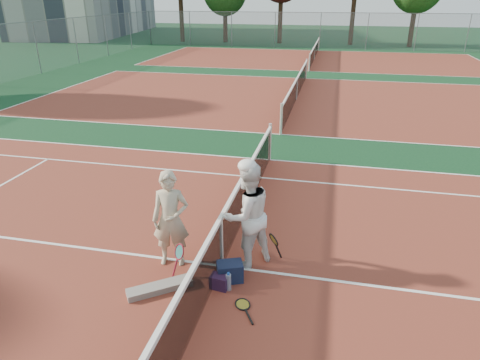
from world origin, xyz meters
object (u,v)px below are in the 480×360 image
(player_b, at_px, (247,215))
(sports_bag_purple, at_px, (220,282))
(net_main, at_px, (221,242))
(racket_black_held, at_px, (273,247))
(player_a, at_px, (171,219))
(racket_spare, at_px, (243,304))
(water_bottle, at_px, (229,282))
(racket_red, at_px, (180,260))
(sports_bag_navy, at_px, (230,272))

(player_b, relative_size, sports_bag_purple, 6.44)
(net_main, xyz_separation_m, racket_black_held, (0.87, 0.38, -0.23))
(player_a, distance_m, racket_spare, 1.92)
(player_b, bearing_deg, player_a, -30.02)
(water_bottle, bearing_deg, player_a, 154.46)
(racket_spare, bearing_deg, player_b, -22.04)
(net_main, bearing_deg, racket_red, -150.50)
(sports_bag_navy, bearing_deg, player_a, 165.39)
(racket_red, height_order, racket_black_held, racket_red)
(racket_spare, bearing_deg, player_a, 28.52)
(player_b, distance_m, racket_spare, 1.53)
(player_a, xyz_separation_m, sports_bag_navy, (1.12, -0.29, -0.72))
(water_bottle, bearing_deg, sports_bag_purple, 171.69)
(sports_bag_navy, xyz_separation_m, water_bottle, (0.04, -0.26, -0.02))
(net_main, xyz_separation_m, player_b, (0.40, 0.25, 0.45))
(player_a, xyz_separation_m, racket_black_held, (1.76, 0.45, -0.60))
(player_b, height_order, racket_black_held, player_b)
(net_main, height_order, water_bottle, net_main)
(player_b, height_order, racket_red, player_b)
(racket_black_held, xyz_separation_m, sports_bag_navy, (-0.63, -0.74, -0.11))
(racket_red, bearing_deg, racket_black_held, -26.98)
(sports_bag_navy, bearing_deg, sports_bag_purple, -115.91)
(player_b, bearing_deg, racket_spare, 54.96)
(water_bottle, bearing_deg, net_main, 114.14)
(sports_bag_purple, bearing_deg, player_b, 71.58)
(sports_bag_navy, bearing_deg, water_bottle, -80.86)
(player_a, height_order, racket_black_held, player_a)
(net_main, relative_size, racket_black_held, 19.42)
(net_main, xyz_separation_m, player_a, (-0.89, -0.06, 0.38))
(net_main, height_order, racket_black_held, net_main)
(net_main, xyz_separation_m, sports_bag_navy, (0.24, -0.36, -0.34))
(player_a, height_order, player_b, player_b)
(racket_black_held, xyz_separation_m, sports_bag_purple, (-0.75, -0.98, -0.16))
(player_a, xyz_separation_m, water_bottle, (1.17, -0.56, -0.74))
(racket_black_held, distance_m, sports_bag_navy, 0.98)
(net_main, height_order, sports_bag_navy, net_main)
(sports_bag_navy, bearing_deg, racket_red, -179.37)
(sports_bag_purple, bearing_deg, water_bottle, -8.31)
(player_a, bearing_deg, racket_spare, -41.67)
(sports_bag_purple, bearing_deg, racket_red, 163.22)
(net_main, relative_size, sports_bag_purple, 36.84)
(player_b, distance_m, water_bottle, 1.20)
(net_main, distance_m, player_a, 0.97)
(water_bottle, bearing_deg, racket_black_held, 59.58)
(racket_red, xyz_separation_m, racket_black_held, (1.52, 0.75, -0.00))
(player_b, xyz_separation_m, sports_bag_navy, (-0.17, -0.61, -0.79))
(racket_black_held, distance_m, racket_spare, 1.38)
(racket_spare, bearing_deg, racket_red, 34.35)
(player_a, distance_m, racket_red, 0.71)
(racket_red, height_order, sports_bag_navy, racket_red)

